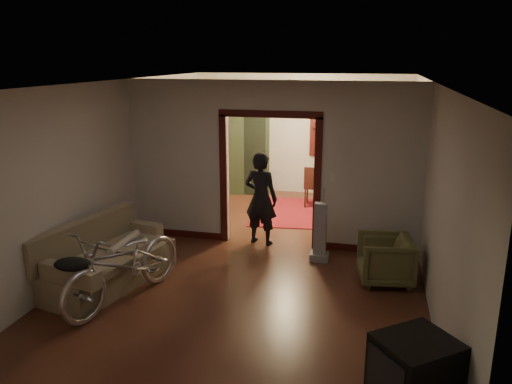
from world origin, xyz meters
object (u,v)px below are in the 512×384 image
(armchair, at_px, (385,260))
(locker, at_px, (249,152))
(bicycle, at_px, (124,264))
(sofa, at_px, (108,253))
(desk, at_px, (349,184))
(person, at_px, (261,198))

(armchair, height_order, locker, locker)
(locker, bearing_deg, bicycle, -103.82)
(sofa, bearing_deg, desk, 72.43)
(sofa, distance_m, desk, 6.08)
(armchair, height_order, person, person)
(bicycle, distance_m, armchair, 3.64)
(locker, bearing_deg, person, -84.06)
(bicycle, relative_size, person, 1.26)
(sofa, height_order, person, person)
(bicycle, height_order, locker, locker)
(sofa, bearing_deg, person, 62.59)
(person, bearing_deg, bicycle, 76.01)
(armchair, xyz_separation_m, locker, (-3.13, 4.39, 0.63))
(person, distance_m, locker, 3.45)
(bicycle, bearing_deg, desk, 82.54)
(bicycle, xyz_separation_m, armchair, (3.35, 1.42, -0.19))
(sofa, distance_m, locker, 5.43)
(bicycle, distance_m, locker, 5.83)
(bicycle, relative_size, desk, 2.03)
(person, xyz_separation_m, desk, (1.33, 3.16, -0.44))
(person, xyz_separation_m, locker, (-1.04, 3.29, 0.16))
(sofa, height_order, armchair, sofa)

